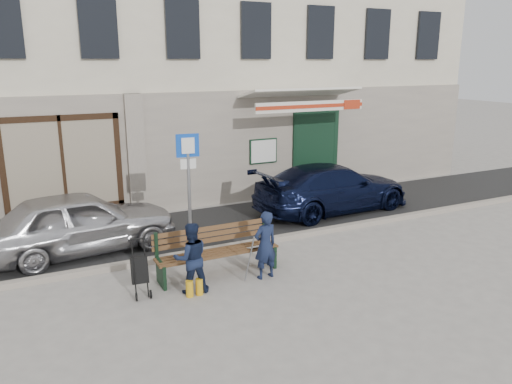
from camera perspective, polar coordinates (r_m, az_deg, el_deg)
ground at (r=9.84m, az=1.71°, el=-9.22°), size 80.00×80.00×0.00m
asphalt_lane at (r=12.48m, az=-4.94°, el=-3.97°), size 60.00×3.20×0.01m
curb at (r=11.07m, az=-1.92°, el=-6.10°), size 60.00×0.18×0.12m
building at (r=16.96m, az=-12.22°, el=17.74°), size 20.00×8.27×10.00m
car_silver at (r=11.26m, az=-19.45°, el=-3.27°), size 4.15×2.06×1.36m
car_navy at (r=13.75m, az=8.74°, el=0.49°), size 4.61×2.13×1.31m
parking_sign at (r=10.40m, az=-7.71°, el=1.92°), size 0.48×0.09×2.57m
bench at (r=9.63m, az=-4.67°, el=-6.88°), size 2.40×1.17×0.98m
man at (r=9.40m, az=1.06°, el=-6.07°), size 0.51×0.37×1.32m
woman at (r=8.91m, az=-7.45°, el=-7.48°), size 0.68×0.56×1.29m
stroller at (r=9.03m, az=-13.15°, el=-8.81°), size 0.32×0.43×1.01m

